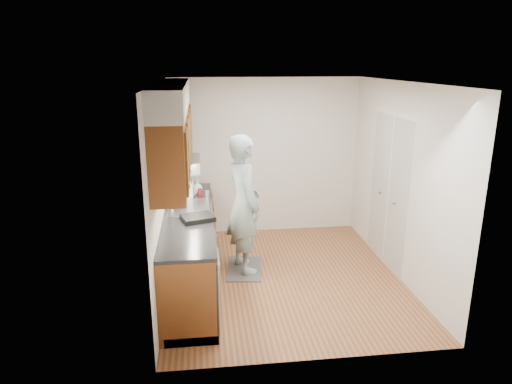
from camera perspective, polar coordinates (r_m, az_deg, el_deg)
The scene contains 16 objects.
floor at distance 6.13m, azimuth 3.42°, elevation -10.51°, with size 3.50×3.50×0.00m, color #925D37.
ceiling at distance 5.48m, azimuth 3.87°, elevation 13.55°, with size 3.50×3.50×0.00m, color white.
wall_left at distance 5.60m, azimuth -11.63°, elevation 0.33°, with size 0.02×3.50×2.50m, color silver.
wall_right at distance 6.13m, azimuth 17.56°, elevation 1.25°, with size 0.02×3.50×2.50m, color silver.
wall_back at distance 7.36m, azimuth 1.14°, elevation 4.41°, with size 3.00×0.02×2.50m, color silver.
counter at distance 5.83m, azimuth -8.25°, elevation -6.78°, with size 0.64×2.80×1.30m.
upper_cabinets at distance 5.49m, azimuth -10.24°, elevation 7.56°, with size 0.47×2.80×1.21m.
closet_door at distance 6.44m, azimuth 16.22°, elevation 0.00°, with size 0.02×1.22×2.05m, color silver.
floor_mat at distance 6.32m, azimuth -1.48°, elevation -9.55°, with size 0.46×0.78×0.01m, color #5D5D5F.
person at distance 5.94m, azimuth -1.55°, elevation -0.37°, with size 0.74×0.49×2.09m, color #8AA5A8.
soap_bottle_a at distance 6.20m, azimuth -8.35°, elevation 0.43°, with size 0.11×0.11×0.29m, color silver.
soap_bottle_b at distance 6.41m, azimuth -7.97°, elevation 0.61°, with size 0.09×0.10×0.21m, color silver.
soap_bottle_c at distance 6.48m, azimuth -7.36°, elevation 0.71°, with size 0.15×0.15×0.19m, color silver.
soda_can at distance 6.31m, azimuth -7.03°, elevation -0.07°, with size 0.06×0.06×0.11m, color #B71F2D.
steel_can at distance 6.21m, azimuth -6.09°, elevation -0.31°, with size 0.06×0.06×0.11m, color #A5A5AA.
dish_rack at distance 5.39m, azimuth -7.31°, elevation -3.23°, with size 0.36×0.30×0.06m, color black.
Camera 1 is at (-1.02, -5.38, 2.74)m, focal length 32.00 mm.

